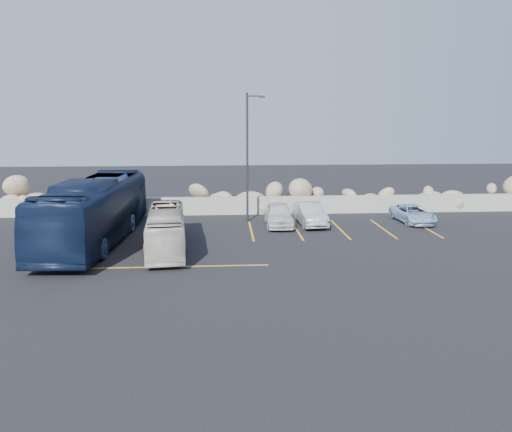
{
  "coord_description": "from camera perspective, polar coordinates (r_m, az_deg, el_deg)",
  "views": [
    {
      "loc": [
        1.03,
        -21.47,
        6.75
      ],
      "look_at": [
        2.69,
        4.0,
        1.5
      ],
      "focal_mm": 35.0,
      "sensor_mm": 36.0,
      "label": 1
    }
  ],
  "objects": [
    {
      "name": "tour_coach",
      "position": [
        27.63,
        -17.96,
        0.53
      ],
      "size": [
        3.56,
        12.39,
        3.41
      ],
      "primitive_type": "imported",
      "rotation": [
        0.0,
        0.0,
        -0.06
      ],
      "color": "#0F1B34",
      "rests_on": "ground"
    },
    {
      "name": "car_b",
      "position": [
        30.94,
        6.19,
        0.22
      ],
      "size": [
        1.71,
        4.16,
        1.34
      ],
      "primitive_type": "imported",
      "rotation": [
        0.0,
        0.0,
        0.07
      ],
      "color": "#A9AAAE",
      "rests_on": "ground"
    },
    {
      "name": "parking_lines",
      "position": [
        28.1,
        3.79,
        -2.29
      ],
      "size": [
        18.16,
        9.36,
        0.01
      ],
      "color": "orange",
      "rests_on": "ground"
    },
    {
      "name": "car_a",
      "position": [
        30.53,
        2.64,
        0.18
      ],
      "size": [
        1.76,
        4.16,
        1.4
      ],
      "primitive_type": "imported",
      "rotation": [
        0.0,
        0.0,
        -0.03
      ],
      "color": "silver",
      "rests_on": "ground"
    },
    {
      "name": "seawall",
      "position": [
        34.04,
        -5.39,
        1.16
      ],
      "size": [
        60.0,
        0.4,
        1.2
      ],
      "primitive_type": "cube",
      "color": "gray",
      "rests_on": "ground"
    },
    {
      "name": "vintage_bus",
      "position": [
        25.41,
        -10.22,
        -1.56
      ],
      "size": [
        2.41,
        7.57,
        2.07
      ],
      "primitive_type": "imported",
      "rotation": [
        0.0,
        0.0,
        0.09
      ],
      "color": "beige",
      "rests_on": "ground"
    },
    {
      "name": "ground",
      "position": [
        22.53,
        -6.2,
        -5.88
      ],
      "size": [
        90.0,
        90.0,
        0.0
      ],
      "primitive_type": "plane",
      "color": "black",
      "rests_on": "ground"
    },
    {
      "name": "lamppost",
      "position": [
        31.1,
        -0.9,
        7.09
      ],
      "size": [
        1.14,
        0.18,
        8.0
      ],
      "color": "#2C2A27",
      "rests_on": "ground"
    },
    {
      "name": "riprap_pile",
      "position": [
        35.11,
        -5.36,
        2.64
      ],
      "size": [
        54.0,
        2.8,
        2.6
      ],
      "primitive_type": null,
      "color": "#91785F",
      "rests_on": "ground"
    },
    {
      "name": "car_d",
      "position": [
        33.0,
        17.49,
        0.24
      ],
      "size": [
        2.09,
        4.04,
        1.09
      ],
      "primitive_type": "imported",
      "rotation": [
        0.0,
        0.0,
        0.08
      ],
      "color": "#96B2D5",
      "rests_on": "ground"
    }
  ]
}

